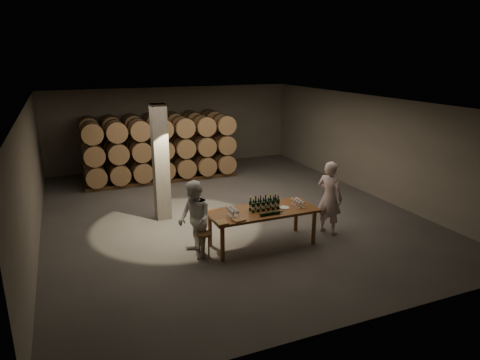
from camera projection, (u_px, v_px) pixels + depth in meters
name	position (u px, v px, depth m)	size (l,w,h in m)	color
room	(161.00, 163.00, 11.67)	(12.00, 12.00, 12.00)	#4B4846
tasting_table	(262.00, 214.00, 10.17)	(2.60, 1.10, 0.90)	brown
barrel_stack_back	(154.00, 142.00, 16.52)	(5.48, 0.95, 2.31)	#51311B
barrel_stack_front	(162.00, 149.00, 15.28)	(5.48, 0.95, 2.31)	#51311B
bottle_cluster	(264.00, 205.00, 10.14)	(0.73, 0.23, 0.34)	black
lying_bottles	(270.00, 213.00, 9.81)	(0.60, 0.08, 0.08)	black
glass_cluster_left	(233.00, 210.00, 9.76)	(0.20, 0.42, 0.18)	silver
glass_cluster_right	(298.00, 201.00, 10.40)	(0.19, 0.41, 0.16)	silver
plate	(284.00, 208.00, 10.27)	(0.25, 0.25, 0.01)	white
notebook_near	(239.00, 220.00, 9.49)	(0.27, 0.21, 0.03)	olive
notebook_corner	(222.00, 222.00, 9.37)	(0.24, 0.31, 0.03)	olive
pen	(240.00, 220.00, 9.52)	(0.01, 0.01, 0.15)	black
stool	(204.00, 238.00, 9.60)	(0.36, 0.36, 0.60)	#51311B
person_man	(329.00, 198.00, 10.86)	(0.69, 0.45, 1.90)	silver
person_woman	(195.00, 219.00, 9.59)	(0.86, 0.67, 1.77)	white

